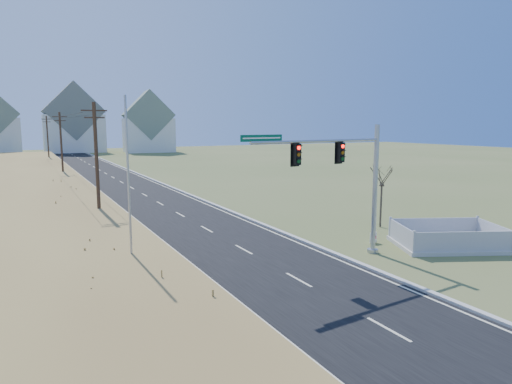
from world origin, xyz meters
The scene contains 13 objects.
ground centered at (0.00, 0.00, 0.00)m, with size 260.00×260.00×0.00m, color #4E5D2D.
road centered at (0.00, 50.00, 0.03)m, with size 8.00×180.00×0.06m, color black.
curb centered at (4.15, 50.00, 0.09)m, with size 0.30×180.00×0.18m, color #B2AFA8.
utility_pole_near centered at (-6.50, 15.00, 4.68)m, with size 1.80×0.26×9.00m.
utility_pole_mid centered at (-6.50, 45.00, 4.68)m, with size 1.80×0.26×9.00m.
utility_pole_far centered at (-6.50, 75.00, 4.68)m, with size 1.80×0.26×9.00m.
condo_n centered at (2.00, 112.00, 7.61)m, with size 15.27×10.20×18.54m.
condo_ne centered at (20.00, 104.00, 6.84)m, with size 14.12×10.51×16.52m.
traffic_signal_mast centered at (4.63, -0.05, 4.53)m, with size 9.28×1.26×7.41m.
fence_enclosure centered at (11.44, -0.95, 0.28)m, with size 7.26×6.29×1.39m.
open_sign centered at (8.00, 1.78, 0.36)m, with size 0.54×0.09×0.67m.
flagpole centered at (-7.00, 1.91, 3.49)m, with size 0.39×0.39×8.75m.
bare_tree centered at (11.59, 5.06, 3.84)m, with size 1.80×1.80×4.76m.
Camera 1 is at (-11.46, -19.63, 7.41)m, focal length 32.00 mm.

